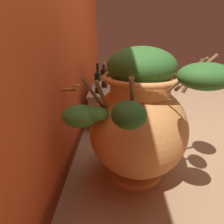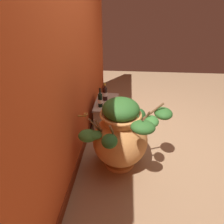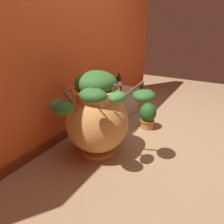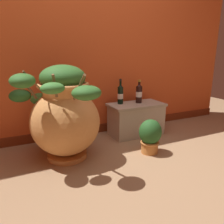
# 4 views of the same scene
# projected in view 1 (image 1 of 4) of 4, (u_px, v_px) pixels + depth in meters

# --- Properties ---
(ground_plane) EXTENTS (7.00, 7.00, 0.00)m
(ground_plane) POSITION_uv_depth(u_px,v_px,m) (190.00, 145.00, 1.75)
(ground_plane) COLOR #9E7A56
(terracotta_urn) EXTENTS (0.81, 1.05, 0.92)m
(terracotta_urn) POSITION_uv_depth(u_px,v_px,m) (139.00, 120.00, 1.22)
(terracotta_urn) COLOR #D68E4C
(terracotta_urn) RESTS_ON ground_plane
(stone_ledge) EXTENTS (0.70, 0.38, 0.40)m
(stone_ledge) POSITION_uv_depth(u_px,v_px,m) (107.00, 103.00, 2.22)
(stone_ledge) COLOR #B2A893
(stone_ledge) RESTS_ON ground_plane
(wine_bottle_left) EXTENTS (0.08, 0.08, 0.29)m
(wine_bottle_left) POSITION_uv_depth(u_px,v_px,m) (104.00, 76.00, 2.15)
(wine_bottle_left) COLOR black
(wine_bottle_left) RESTS_ON stone_ledge
(wine_bottle_middle) EXTENTS (0.07, 0.07, 0.31)m
(wine_bottle_middle) POSITION_uv_depth(u_px,v_px,m) (98.00, 81.00, 1.93)
(wine_bottle_middle) COLOR black
(wine_bottle_middle) RESTS_ON stone_ledge
(potted_shrub) EXTENTS (0.24, 0.22, 0.37)m
(potted_shrub) POSITION_uv_depth(u_px,v_px,m) (153.00, 110.00, 2.08)
(potted_shrub) COLOR #CC7F3D
(potted_shrub) RESTS_ON ground_plane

